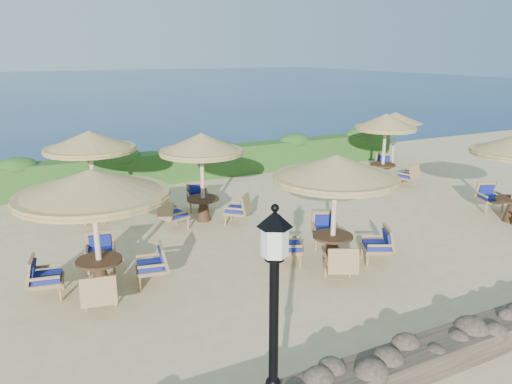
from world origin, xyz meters
name	(u,v)px	position (x,y,z in m)	size (l,w,h in m)	color
ground	(305,232)	(0.00, 0.00, 0.00)	(120.00, 120.00, 0.00)	#DAC28A
sea	(52,85)	(0.00, 70.00, 0.00)	(160.00, 160.00, 0.00)	navy
hedge	(209,163)	(0.00, 7.20, 0.60)	(18.00, 0.90, 1.20)	#214917
stone_wall	(497,331)	(0.00, -6.20, 0.22)	(15.00, 0.65, 0.44)	brown
lamp_post	(273,357)	(-4.80, -6.80, 1.55)	(0.44, 0.44, 3.31)	black
extra_parasol	(395,118)	(7.80, 5.20, 2.17)	(2.30, 2.30, 2.41)	beige
cafe_set_0	(94,205)	(-5.78, -1.01, 1.91)	(3.16, 3.16, 2.65)	beige
cafe_set_1	(335,188)	(-0.55, -2.06, 1.86)	(2.96, 2.96, 2.65)	beige
cafe_set_3	(91,153)	(-4.99, 4.17, 2.00)	(2.73, 2.88, 2.65)	beige
cafe_set_4	(202,161)	(-2.18, 2.27, 1.82)	(2.71, 2.68, 2.65)	beige
cafe_set_5	(385,136)	(5.72, 3.43, 1.79)	(2.65, 2.71, 2.65)	beige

